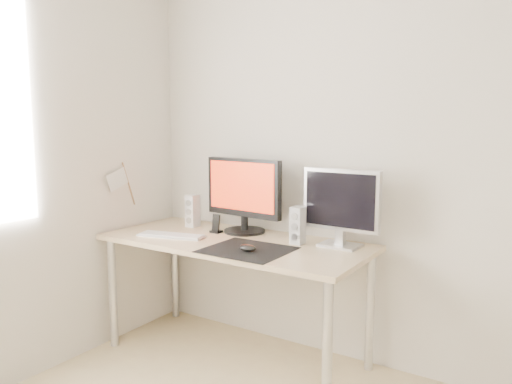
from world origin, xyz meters
The scene contains 11 objects.
wall_back centered at (0.00, 1.75, 1.25)m, with size 3.50×3.50×0.00m, color silver.
mousepad centered at (-0.73, 1.22, 0.73)m, with size 0.45×0.40×0.00m, color black.
mouse centered at (-0.71, 1.19, 0.75)m, with size 0.10×0.06×0.04m, color black.
desk centered at (-0.93, 1.38, 0.65)m, with size 1.60×0.70×0.73m.
main_monitor centered at (-0.99, 1.57, 0.98)m, with size 0.55×0.28×0.47m.
second_monitor centered at (-0.34, 1.57, 0.97)m, with size 0.45×0.17×0.43m.
speaker_left centered at (-1.38, 1.54, 0.84)m, with size 0.07×0.08×0.21m.
speaker_right centered at (-0.57, 1.50, 0.84)m, with size 0.07×0.08×0.21m.
keyboard centered at (-1.30, 1.24, 0.74)m, with size 0.44×0.21×0.02m.
phone_dock centered at (-1.14, 1.47, 0.77)m, with size 0.07×0.06×0.12m.
pennant centered at (-1.72, 1.24, 1.05)m, with size 0.01×0.23×0.29m.
Camera 1 is at (0.73, -0.97, 1.42)m, focal length 35.00 mm.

